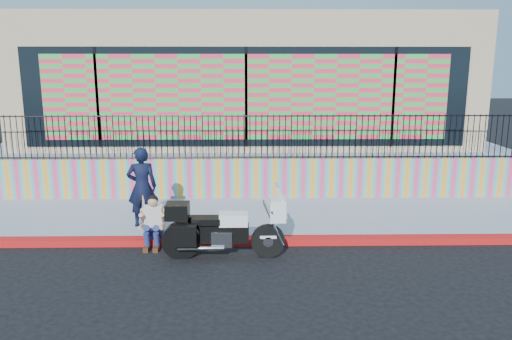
{
  "coord_description": "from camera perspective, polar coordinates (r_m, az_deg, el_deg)",
  "views": [
    {
      "loc": [
        0.04,
        -10.12,
        3.8
      ],
      "look_at": [
        0.23,
        1.2,
        1.37
      ],
      "focal_mm": 35.0,
      "sensor_mm": 36.0,
      "label": 1
    }
  ],
  "objects": [
    {
      "name": "police_officer",
      "position": [
        11.57,
        -12.9,
        -1.88
      ],
      "size": [
        0.73,
        0.55,
        1.82
      ],
      "primitive_type": "imported",
      "rotation": [
        0.0,
        0.0,
        3.33
      ],
      "color": "black",
      "rests_on": "sidewalk"
    },
    {
      "name": "elevated_platform",
      "position": [
        18.74,
        -1.07,
        2.37
      ],
      "size": [
        16.0,
        10.0,
        1.25
      ],
      "primitive_type": "cube",
      "color": "#8890A3",
      "rests_on": "ground"
    },
    {
      "name": "seated_man",
      "position": [
        10.74,
        -11.7,
        -6.31
      ],
      "size": [
        0.54,
        0.71,
        1.06
      ],
      "color": "navy",
      "rests_on": "ground"
    },
    {
      "name": "storefront_building",
      "position": [
        18.26,
        -1.1,
        10.39
      ],
      "size": [
        14.0,
        8.06,
        4.0
      ],
      "color": "tan",
      "rests_on": "elevated_platform"
    },
    {
      "name": "sidewalk",
      "position": [
        12.35,
        -1.1,
        -5.44
      ],
      "size": [
        16.0,
        3.0,
        0.15
      ],
      "primitive_type": "cube",
      "color": "#8890A3",
      "rests_on": "ground"
    },
    {
      "name": "mural_wall",
      "position": [
        13.73,
        -1.1,
        -0.93
      ],
      "size": [
        16.0,
        0.2,
        1.1
      ],
      "primitive_type": "cube",
      "color": "#EE3E75",
      "rests_on": "sidewalk"
    },
    {
      "name": "red_curb",
      "position": [
        10.79,
        -1.12,
        -8.08
      ],
      "size": [
        16.0,
        0.3,
        0.15
      ],
      "primitive_type": "cube",
      "color": "#B0170C",
      "rests_on": "ground"
    },
    {
      "name": "police_motorcycle",
      "position": [
        9.93,
        -3.9,
        -6.55
      ],
      "size": [
        2.4,
        0.79,
        1.5
      ],
      "color": "black",
      "rests_on": "ground"
    },
    {
      "name": "metal_fence",
      "position": [
        13.52,
        -1.12,
        3.82
      ],
      "size": [
        15.8,
        0.04,
        1.2
      ],
      "primitive_type": null,
      "color": "black",
      "rests_on": "mural_wall"
    },
    {
      "name": "ground",
      "position": [
        10.81,
        -1.12,
        -8.46
      ],
      "size": [
        90.0,
        90.0,
        0.0
      ],
      "primitive_type": "plane",
      "color": "black",
      "rests_on": "ground"
    }
  ]
}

